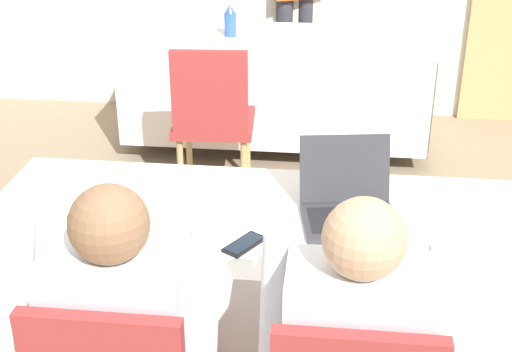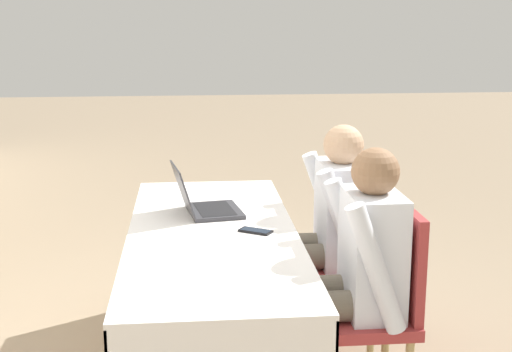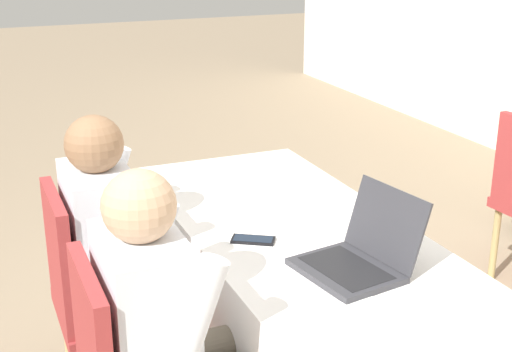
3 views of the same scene
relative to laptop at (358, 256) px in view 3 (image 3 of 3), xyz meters
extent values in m
cube|color=white|center=(-0.29, -0.03, -0.06)|extent=(1.93, 0.76, 0.02)
cube|color=white|center=(-0.29, -0.40, -0.37)|extent=(1.93, 0.01, 0.61)
cube|color=white|center=(-0.29, 0.35, -0.37)|extent=(1.93, 0.01, 0.61)
cube|color=white|center=(-1.25, -0.03, -0.37)|extent=(0.01, 0.76, 0.61)
cube|color=#333338|center=(0.01, -0.05, -0.04)|extent=(0.35, 0.29, 0.02)
cube|color=black|center=(0.01, -0.05, -0.03)|extent=(0.30, 0.21, 0.00)
cube|color=#333338|center=(-0.02, 0.11, 0.09)|extent=(0.32, 0.12, 0.23)
cube|color=black|center=(-0.02, 0.11, 0.09)|extent=(0.29, 0.11, 0.20)
cube|color=black|center=(-0.33, -0.22, -0.04)|extent=(0.13, 0.16, 0.01)
cube|color=#192333|center=(-0.33, -0.22, -0.04)|extent=(0.12, 0.14, 0.00)
cube|color=white|center=(0.27, -0.18, -0.05)|extent=(0.26, 0.33, 0.00)
cube|color=white|center=(-0.62, 0.12, -0.05)|extent=(0.23, 0.31, 0.00)
cylinder|color=tan|center=(-0.77, -0.46, -0.58)|extent=(0.04, 0.04, 0.41)
cylinder|color=tan|center=(-0.77, -0.81, -0.58)|extent=(0.04, 0.04, 0.41)
cube|color=#9E3333|center=(-0.59, -0.64, -0.35)|extent=(0.44, 0.44, 0.05)
cube|color=#9E3333|center=(-0.59, -0.84, -0.10)|extent=(0.40, 0.04, 0.45)
cube|color=#9E3333|center=(0.02, -0.84, -0.10)|extent=(0.40, 0.04, 0.45)
cylinder|color=tan|center=(-0.89, 1.38, -0.58)|extent=(0.04, 0.04, 0.41)
cylinder|color=#665B4C|center=(-0.50, -0.51, -0.26)|extent=(0.13, 0.42, 0.13)
cylinder|color=#665B4C|center=(-0.68, -0.51, -0.26)|extent=(0.13, 0.42, 0.13)
cylinder|color=#665B4C|center=(-0.50, -0.33, -0.56)|extent=(0.10, 0.10, 0.46)
cylinder|color=#665B4C|center=(-0.68, -0.33, -0.56)|extent=(0.10, 0.10, 0.46)
cube|color=silver|center=(-0.59, -0.69, -0.07)|extent=(0.36, 0.22, 0.52)
cylinder|color=silver|center=(-0.38, -0.65, -0.06)|extent=(0.08, 0.26, 0.54)
cylinder|color=silver|center=(-0.80, -0.65, -0.06)|extent=(0.08, 0.26, 0.54)
sphere|color=#8C6647|center=(-0.59, -0.69, 0.28)|extent=(0.20, 0.20, 0.20)
cube|color=silver|center=(0.02, -0.69, -0.07)|extent=(0.36, 0.22, 0.52)
cylinder|color=silver|center=(-0.19, -0.65, -0.06)|extent=(0.08, 0.26, 0.54)
sphere|color=tan|center=(0.02, -0.69, 0.28)|extent=(0.20, 0.20, 0.20)
camera|label=1|loc=(-0.08, -2.13, 1.14)|focal=50.00mm
camera|label=2|loc=(-3.37, 0.07, 0.91)|focal=50.00mm
camera|label=3|loc=(1.73, -1.08, 0.97)|focal=50.00mm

